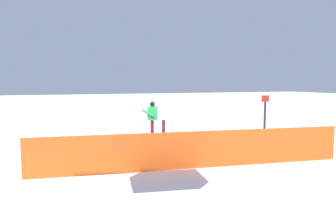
% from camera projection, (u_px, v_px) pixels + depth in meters
% --- Properties ---
extents(ground_plane, '(120.00, 120.00, 0.00)m').
position_uv_depth(ground_plane, '(162.00, 148.00, 13.68)').
color(ground_plane, white).
extents(grind_box, '(7.46, 1.45, 0.55)m').
position_uv_depth(grind_box, '(162.00, 142.00, 13.65)').
color(grind_box, red).
rests_on(grind_box, ground_plane).
extents(snowboarder, '(1.46, 0.83, 1.48)m').
position_uv_depth(snowboarder, '(154.00, 117.00, 13.51)').
color(snowboarder, '#3B8255').
rests_on(snowboarder, grind_box).
extents(safety_fence, '(10.62, 1.31, 1.23)m').
position_uv_depth(safety_fence, '(196.00, 150.00, 10.44)').
color(safety_fence, '#FB5D1B').
rests_on(safety_fence, ground_plane).
extents(trail_marker, '(0.40, 0.10, 2.22)m').
position_uv_depth(trail_marker, '(265.00, 117.00, 14.95)').
color(trail_marker, '#262628').
rests_on(trail_marker, ground_plane).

